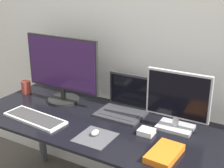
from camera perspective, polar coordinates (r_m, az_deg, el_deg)
wall_back at (r=2.18m, az=4.32°, el=9.78°), size 7.00×0.05×2.50m
desk at (r=2.05m, az=-1.37°, el=-10.40°), size 1.78×0.71×0.72m
monitor_left at (r=2.26m, az=-9.13°, el=2.75°), size 0.60×0.23×0.48m
monitor_right at (r=1.89m, az=11.86°, el=-3.06°), size 0.39×0.15×0.36m
laptop at (r=2.11m, az=2.28°, el=-3.69°), size 0.31×0.25×0.25m
keyboard at (r=2.10m, az=-13.94°, el=-6.08°), size 0.45×0.19×0.02m
mousepad at (r=1.83m, az=-3.07°, el=-9.73°), size 0.20×0.21×0.00m
mouse at (r=1.85m, az=-3.13°, el=-8.87°), size 0.04×0.06×0.03m
book at (r=1.68m, az=9.58°, el=-12.42°), size 0.15×0.24×0.04m
mug at (r=2.54m, az=-15.43°, el=-0.51°), size 0.07×0.07×0.10m
power_brick at (r=1.87m, az=6.31°, el=-8.69°), size 0.09×0.08×0.03m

